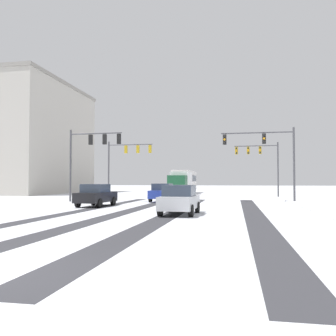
{
  "coord_description": "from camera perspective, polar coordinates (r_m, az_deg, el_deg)",
  "views": [
    {
      "loc": [
        4.89,
        -6.34,
        1.82
      ],
      "look_at": [
        0.0,
        19.67,
        2.8
      ],
      "focal_mm": 38.55,
      "sensor_mm": 36.0,
      "label": 1
    }
  ],
  "objects": [
    {
      "name": "car_blue_lead",
      "position": [
        32.52,
        -0.85,
        -3.89
      ],
      "size": [
        1.94,
        4.15,
        1.62
      ],
      "color": "#233899",
      "rests_on": "ground"
    },
    {
      "name": "car_black_second",
      "position": [
        26.79,
        -11.31,
        -4.23
      ],
      "size": [
        1.98,
        4.17,
        1.62
      ],
      "color": "black",
      "rests_on": "ground"
    },
    {
      "name": "bus_oncoming",
      "position": [
        54.93,
        2.67,
        -1.93
      ],
      "size": [
        2.79,
        11.03,
        3.38
      ],
      "color": "silver",
      "rests_on": "ground"
    },
    {
      "name": "wheel_track_left_lane",
      "position": [
        20.5,
        13.43,
        -7.15
      ],
      "size": [
        1.11,
        30.91,
        0.01
      ],
      "primitive_type": "cube",
      "color": "#38383D",
      "rests_on": "ground"
    },
    {
      "name": "wheel_track_oncoming",
      "position": [
        20.77,
        0.9,
        -7.14
      ],
      "size": [
        1.15,
        30.91,
        0.01
      ],
      "primitive_type": "cube",
      "color": "#38383D",
      "rests_on": "ground"
    },
    {
      "name": "traffic_signal_near_right",
      "position": [
        32.7,
        15.5,
        2.93
      ],
      "size": [
        6.3,
        0.43,
        6.5
      ],
      "color": "#47474C",
      "rests_on": "ground"
    },
    {
      "name": "box_truck_delivery",
      "position": [
        45.56,
        2.01,
        -2.35
      ],
      "size": [
        2.36,
        7.42,
        3.02
      ],
      "color": "#194C2D",
      "rests_on": "ground"
    },
    {
      "name": "car_silver_third",
      "position": [
        19.84,
        1.85,
        -5.02
      ],
      "size": [
        1.91,
        4.14,
        1.62
      ],
      "color": "#B7BABF",
      "rests_on": "ground"
    },
    {
      "name": "traffic_signal_far_left",
      "position": [
        42.44,
        -6.66,
        1.88
      ],
      "size": [
        5.4,
        0.46,
        6.5
      ],
      "color": "#47474C",
      "rests_on": "ground"
    },
    {
      "name": "wheel_track_center",
      "position": [
        22.53,
        -14.17,
        -6.68
      ],
      "size": [
        0.99,
        30.91,
        0.01
      ],
      "primitive_type": "cube",
      "color": "#38383D",
      "rests_on": "ground"
    },
    {
      "name": "wheel_track_right_lane",
      "position": [
        21.47,
        -6.9,
        -6.96
      ],
      "size": [
        1.08,
        30.91,
        0.01
      ],
      "primitive_type": "cube",
      "color": "#38383D",
      "rests_on": "ground"
    },
    {
      "name": "traffic_signal_far_right",
      "position": [
        44.7,
        14.37,
        1.72
      ],
      "size": [
        5.19,
        0.5,
        6.5
      ],
      "color": "#47474C",
      "rests_on": "ground"
    },
    {
      "name": "traffic_signal_near_left",
      "position": [
        33.09,
        -12.13,
        3.02
      ],
      "size": [
        4.99,
        0.51,
        6.5
      ],
      "color": "#47474C",
      "rests_on": "ground"
    }
  ]
}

